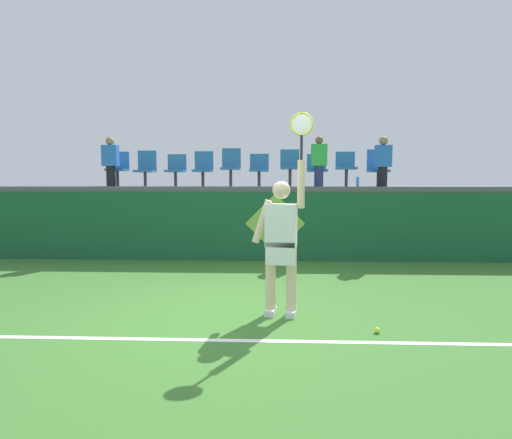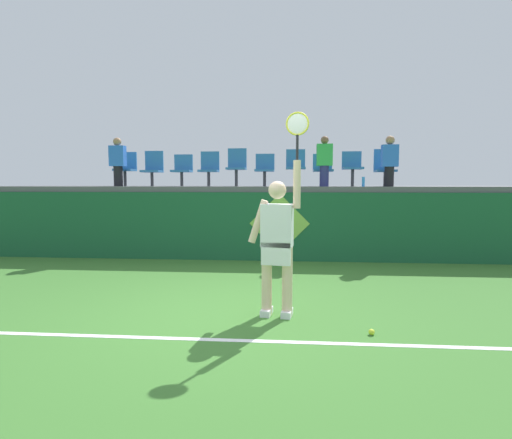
# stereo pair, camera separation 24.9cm
# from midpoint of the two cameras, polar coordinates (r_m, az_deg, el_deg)

# --- Properties ---
(ground_plane) EXTENTS (40.00, 40.00, 0.00)m
(ground_plane) POSITION_cam_midpoint_polar(r_m,az_deg,el_deg) (5.22, -3.84, -13.36)
(ground_plane) COLOR #3D752D
(court_back_wall) EXTENTS (13.40, 0.20, 1.46)m
(court_back_wall) POSITION_cam_midpoint_polar(r_m,az_deg,el_deg) (8.70, -0.27, -0.95)
(court_back_wall) COLOR #195633
(court_back_wall) RESTS_ON ground_plane
(spectator_platform) EXTENTS (13.40, 3.10, 0.12)m
(spectator_platform) POSITION_cam_midpoint_polar(r_m,az_deg,el_deg) (10.15, 0.45, 4.39)
(spectator_platform) COLOR #56565B
(spectator_platform) RESTS_ON court_back_wall
(court_baseline_stripe) EXTENTS (12.06, 0.08, 0.01)m
(court_baseline_stripe) POSITION_cam_midpoint_polar(r_m,az_deg,el_deg) (4.49, -5.37, -16.47)
(court_baseline_stripe) COLOR white
(court_baseline_stripe) RESTS_ON ground_plane
(tennis_player) EXTENTS (0.75, 0.32, 2.50)m
(tennis_player) POSITION_cam_midpoint_polar(r_m,az_deg,el_deg) (5.01, 4.48, -2.95)
(tennis_player) COLOR white
(tennis_player) RESTS_ON ground_plane
(tennis_ball) EXTENTS (0.07, 0.07, 0.07)m
(tennis_ball) POSITION_cam_midpoint_polar(r_m,az_deg,el_deg) (4.79, 17.46, -14.89)
(tennis_ball) COLOR #D1E533
(tennis_ball) RESTS_ON ground_plane
(water_bottle) EXTENTS (0.06, 0.06, 0.21)m
(water_bottle) POSITION_cam_midpoint_polar(r_m,az_deg,el_deg) (8.94, 15.66, 5.14)
(water_bottle) COLOR #338CE5
(water_bottle) RESTS_ON spectator_platform
(stadium_chair_0) EXTENTS (0.44, 0.42, 0.82)m
(stadium_chair_0) POSITION_cam_midpoint_polar(r_m,az_deg,el_deg) (10.16, -17.17, 7.07)
(stadium_chair_0) COLOR #38383D
(stadium_chair_0) RESTS_ON spectator_platform
(stadium_chair_1) EXTENTS (0.44, 0.42, 0.84)m
(stadium_chair_1) POSITION_cam_midpoint_polar(r_m,az_deg,el_deg) (9.94, -13.62, 7.15)
(stadium_chair_1) COLOR #38383D
(stadium_chair_1) RESTS_ON spectator_platform
(stadium_chair_2) EXTENTS (0.44, 0.42, 0.75)m
(stadium_chair_2) POSITION_cam_midpoint_polar(r_m,az_deg,el_deg) (9.73, -9.60, 7.09)
(stadium_chair_2) COLOR #38383D
(stadium_chair_2) RESTS_ON spectator_platform
(stadium_chair_3) EXTENTS (0.44, 0.42, 0.82)m
(stadium_chair_3) POSITION_cam_midpoint_polar(r_m,az_deg,el_deg) (9.60, -5.86, 7.31)
(stadium_chair_3) COLOR #38383D
(stadium_chair_3) RESTS_ON spectator_platform
(stadium_chair_4) EXTENTS (0.44, 0.42, 0.89)m
(stadium_chair_4) POSITION_cam_midpoint_polar(r_m,az_deg,el_deg) (9.51, -1.98, 7.66)
(stadium_chair_4) COLOR #38383D
(stadium_chair_4) RESTS_ON spectator_platform
(stadium_chair_5) EXTENTS (0.44, 0.42, 0.76)m
(stadium_chair_5) POSITION_cam_midpoint_polar(r_m,az_deg,el_deg) (9.45, 2.00, 7.27)
(stadium_chair_5) COLOR #38383D
(stadium_chair_5) RESTS_ON spectator_platform
(stadium_chair_6) EXTENTS (0.44, 0.42, 0.86)m
(stadium_chair_6) POSITION_cam_midpoint_polar(r_m,az_deg,el_deg) (9.45, 6.36, 7.61)
(stadium_chair_6) COLOR #38383D
(stadium_chair_6) RESTS_ON spectator_platform
(stadium_chair_7) EXTENTS (0.44, 0.42, 0.75)m
(stadium_chair_7) POSITION_cam_midpoint_polar(r_m,az_deg,el_deg) (9.48, 10.14, 7.15)
(stadium_chair_7) COLOR #38383D
(stadium_chair_7) RESTS_ON spectator_platform
(stadium_chair_8) EXTENTS (0.44, 0.42, 0.80)m
(stadium_chair_8) POSITION_cam_midpoint_polar(r_m,az_deg,el_deg) (9.57, 14.14, 7.32)
(stadium_chair_8) COLOR #38383D
(stadium_chair_8) RESTS_ON spectator_platform
(stadium_chair_9) EXTENTS (0.44, 0.42, 0.85)m
(stadium_chair_9) POSITION_cam_midpoint_polar(r_m,az_deg,el_deg) (9.72, 18.35, 7.09)
(stadium_chair_9) COLOR #38383D
(stadium_chair_9) RESTS_ON spectator_platform
(spectator_0) EXTENTS (0.34, 0.20, 1.10)m
(spectator_0) POSITION_cam_midpoint_polar(r_m,az_deg,el_deg) (9.09, 10.40, 8.17)
(spectator_0) COLOR navy
(spectator_0) RESTS_ON spectator_platform
(spectator_1) EXTENTS (0.34, 0.20, 1.09)m
(spectator_1) POSITION_cam_midpoint_polar(r_m,az_deg,el_deg) (9.29, 19.04, 7.90)
(spectator_1) COLOR black
(spectator_1) RESTS_ON spectator_platform
(spectator_2) EXTENTS (0.34, 0.20, 1.10)m
(spectator_2) POSITION_cam_midpoint_polar(r_m,az_deg,el_deg) (9.74, -18.19, 7.82)
(spectator_2) COLOR black
(spectator_2) RESTS_ON spectator_platform
(wall_signage_mount) EXTENTS (1.27, 0.01, 1.44)m
(wall_signage_mount) POSITION_cam_midpoint_polar(r_m,az_deg,el_deg) (8.68, 4.13, -5.86)
(wall_signage_mount) COLOR #195633
(wall_signage_mount) RESTS_ON ground_plane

